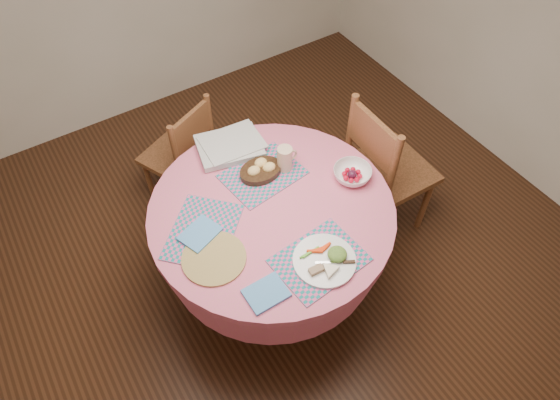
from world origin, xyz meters
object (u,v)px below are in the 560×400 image
at_px(chair_right, 384,168).
at_px(wicker_trivet, 214,258).
at_px(dinner_plate, 326,260).
at_px(fruit_bowl, 352,174).
at_px(dining_table, 272,231).
at_px(chair_back, 183,153).
at_px(bread_bowl, 261,170).
at_px(latte_mug, 285,158).

bearing_deg(chair_right, wicker_trivet, 99.08).
bearing_deg(dinner_plate, fruit_bowl, 39.84).
distance_m(dining_table, fruit_bowl, 0.51).
distance_m(chair_back, fruit_bowl, 1.15).
xyz_separation_m(dinner_plate, fruit_bowl, (0.42, 0.35, 0.01)).
xyz_separation_m(dining_table, chair_right, (0.82, 0.05, -0.04)).
bearing_deg(bread_bowl, dinner_plate, -92.90).
relative_size(chair_right, wicker_trivet, 3.32).
xyz_separation_m(chair_right, fruit_bowl, (-0.36, -0.11, 0.26)).
relative_size(chair_back, latte_mug, 6.09).
distance_m(chair_right, bread_bowl, 0.81).
relative_size(dinner_plate, latte_mug, 2.09).
distance_m(wicker_trivet, fruit_bowl, 0.84).
height_order(wicker_trivet, dinner_plate, dinner_plate).
xyz_separation_m(dining_table, dinner_plate, (0.04, -0.40, 0.22)).
distance_m(dinner_plate, latte_mug, 0.62).
distance_m(chair_right, dinner_plate, 0.94).
bearing_deg(wicker_trivet, chair_back, 75.05).
bearing_deg(dining_table, bread_bowl, 71.65).
bearing_deg(chair_back, latte_mug, 90.11).
bearing_deg(latte_mug, dinner_plate, -105.11).
height_order(wicker_trivet, bread_bowl, bread_bowl).
xyz_separation_m(bread_bowl, fruit_bowl, (0.38, -0.28, -0.00)).
bearing_deg(chair_right, dinner_plate, 121.67).
distance_m(wicker_trivet, latte_mug, 0.66).
bearing_deg(bread_bowl, dining_table, -108.35).
distance_m(bread_bowl, fruit_bowl, 0.48).
bearing_deg(dining_table, chair_back, 97.36).
bearing_deg(fruit_bowl, dinner_plate, -140.16).
relative_size(wicker_trivet, fruit_bowl, 1.40).
bearing_deg(fruit_bowl, chair_back, 121.36).
height_order(chair_right, bread_bowl, chair_right).
xyz_separation_m(wicker_trivet, dinner_plate, (0.42, -0.29, 0.01)).
bearing_deg(wicker_trivet, fruit_bowl, 3.79).
relative_size(bread_bowl, fruit_bowl, 1.07).
bearing_deg(latte_mug, chair_right, -12.73).
relative_size(chair_back, dinner_plate, 2.91).
height_order(chair_back, bread_bowl, chair_back).
height_order(chair_right, fruit_bowl, chair_right).
bearing_deg(dinner_plate, chair_back, 96.97).
height_order(wicker_trivet, latte_mug, latte_mug).
distance_m(dining_table, dinner_plate, 0.46).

